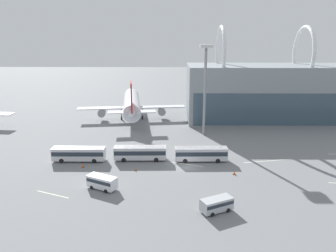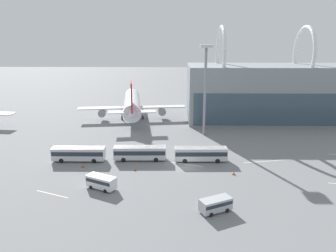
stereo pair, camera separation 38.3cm
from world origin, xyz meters
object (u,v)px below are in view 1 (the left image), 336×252
shuttle_bus_2 (201,153)px  traffic_cone_0 (234,173)px  service_van_crossing (217,204)px  floodlight_mast (205,74)px  traffic_cone_1 (83,165)px  service_van_foreground (102,182)px  shuttle_bus_0 (79,153)px  airliner_parked_remote (294,98)px  shuttle_bus_1 (140,152)px  traffic_cone_2 (135,169)px  airliner_at_gate_far (132,104)px

shuttle_bus_2 → traffic_cone_0: (5.96, -7.05, -1.46)m
service_van_crossing → floodlight_mast: floodlight_mast is taller
shuttle_bus_2 → traffic_cone_1: shuttle_bus_2 is taller
service_van_foreground → traffic_cone_1: size_ratio=7.15×
shuttle_bus_0 → traffic_cone_0: size_ratio=15.38×
airliner_parked_remote → service_van_foreground: bearing=-138.6°
shuttle_bus_2 → traffic_cone_0: size_ratio=15.46×
shuttle_bus_0 → shuttle_bus_1: 13.23m
shuttle_bus_0 → shuttle_bus_1: bearing=3.0°
airliner_parked_remote → service_van_foreground: size_ratio=6.17×
traffic_cone_0 → traffic_cone_2: traffic_cone_2 is taller
shuttle_bus_1 → service_van_crossing: size_ratio=2.09×
floodlight_mast → shuttle_bus_1: bearing=-129.2°
shuttle_bus_1 → traffic_cone_0: size_ratio=15.44×
service_van_foreground → service_van_crossing: (19.29, -7.55, -0.11)m
airliner_parked_remote → shuttle_bus_0: 76.98m
shuttle_bus_2 → service_van_crossing: 21.09m
traffic_cone_2 → traffic_cone_1: bearing=171.8°
airliner_parked_remote → service_van_crossing: airliner_parked_remote is taller
shuttle_bus_1 → traffic_cone_1: size_ratio=14.03×
shuttle_bus_1 → traffic_cone_0: (19.17, -7.51, -1.46)m
airliner_at_gate_far → shuttle_bus_1: airliner_at_gate_far is taller
traffic_cone_2 → airliner_at_gate_far: bearing=97.4°
shuttle_bus_0 → traffic_cone_1: shuttle_bus_0 is taller
shuttle_bus_0 → shuttle_bus_2: 26.41m
traffic_cone_1 → shuttle_bus_1: bearing=19.9°
service_van_crossing → traffic_cone_0: 15.05m
shuttle_bus_1 → shuttle_bus_0: bearing=-178.1°
airliner_parked_remote → shuttle_bus_0: airliner_parked_remote is taller
shuttle_bus_1 → shuttle_bus_2: same height
airliner_parked_remote → traffic_cone_1: bearing=-146.9°
shuttle_bus_1 → traffic_cone_2: bearing=-96.5°
service_van_foreground → traffic_cone_0: 25.52m
airliner_parked_remote → floodlight_mast: (-33.32, -25.26, 11.28)m
airliner_parked_remote → traffic_cone_0: size_ratio=48.54×
floodlight_mast → traffic_cone_0: floodlight_mast is taller
airliner_at_gate_far → floodlight_mast: size_ratio=1.49×
shuttle_bus_2 → traffic_cone_1: (-24.77, -3.74, -1.42)m
shuttle_bus_0 → shuttle_bus_1: size_ratio=1.00×
service_van_foreground → shuttle_bus_1: bearing=-84.5°
airliner_parked_remote → traffic_cone_0: 60.16m
service_van_foreground → shuttle_bus_2: bearing=-117.1°
shuttle_bus_1 → traffic_cone_2: shuttle_bus_1 is taller
airliner_parked_remote → shuttle_bus_2: bearing=-134.2°
service_van_crossing → traffic_cone_1: 30.73m
traffic_cone_0 → shuttle_bus_1: bearing=158.6°
airliner_parked_remote → shuttle_bus_0: bearing=-149.6°
shuttle_bus_1 → traffic_cone_0: shuttle_bus_1 is taller
airliner_parked_remote → shuttle_bus_0: size_ratio=3.16×
shuttle_bus_0 → floodlight_mast: size_ratio=0.47×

